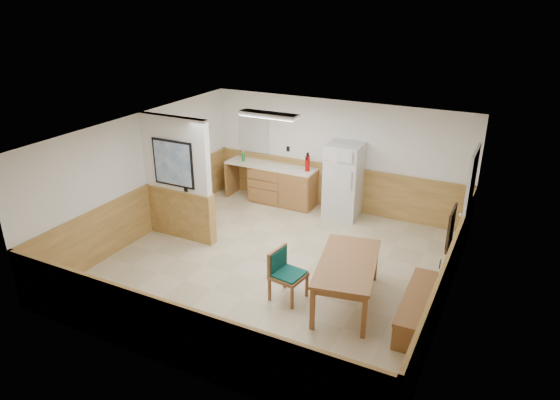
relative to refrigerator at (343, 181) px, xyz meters
The scene contains 20 objects.
ground 2.78m from the refrigerator, 96.95° to the right, with size 6.00×6.00×0.00m, color beige.
ceiling 3.13m from the refrigerator, 96.95° to the right, with size 6.00×6.00×0.02m, color white.
back_wall 0.64m from the refrigerator, 130.89° to the left, with size 6.00×0.02×2.50m, color white.
right_wall 3.78m from the refrigerator, 44.46° to the right, with size 0.02×6.00×2.50m, color white.
left_wall 4.26m from the refrigerator, 141.62° to the right, with size 0.02×6.00×2.50m, color white.
wainscot_back 0.58m from the refrigerator, 132.47° to the left, with size 6.00×0.04×1.00m, color tan.
wainscot_right 3.75m from the refrigerator, 44.68° to the right, with size 0.04×6.00×1.00m, color tan.
wainscot_left 4.23m from the refrigerator, 141.45° to the right, with size 0.04×6.00×1.00m, color tan.
partition_wall 3.56m from the refrigerator, 136.55° to the right, with size 1.50×0.20×2.50m.
kitchen_counter 1.57m from the refrigerator, behind, with size 2.20×0.61×1.00m.
exterior_door 2.75m from the refrigerator, 15.43° to the right, with size 0.07×1.02×2.15m.
kitchen_window 2.55m from the refrigerator, behind, with size 0.80×0.04×1.00m.
wall_painting 4.01m from the refrigerator, 47.92° to the right, with size 0.04×0.50×0.60m.
fluorescent_fixture 2.37m from the refrigerator, 130.12° to the right, with size 1.20×0.30×0.09m.
refrigerator is the anchor object (origin of this frame).
dining_table 3.38m from the refrigerator, 68.69° to the right, with size 1.20×1.89×0.75m.
dining_bench 3.94m from the refrigerator, 53.39° to the right, with size 0.42×1.69×0.45m.
dining_chair 3.47m from the refrigerator, 85.75° to the right, with size 0.76×0.56×0.85m.
fire_extinguisher 0.93m from the refrigerator, behind, with size 0.11×0.11×0.43m.
soap_bottle 2.53m from the refrigerator, behind, with size 0.07×0.07×0.22m, color #178132.
Camera 1 is at (3.67, -7.06, 4.65)m, focal length 32.00 mm.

